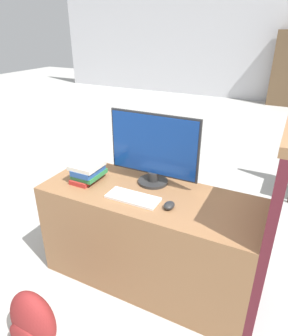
{
  "coord_description": "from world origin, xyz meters",
  "views": [
    {
      "loc": [
        0.76,
        -1.27,
        1.75
      ],
      "look_at": [
        -0.02,
        0.26,
        0.93
      ],
      "focal_mm": 32.0,
      "sensor_mm": 36.0,
      "label": 1
    }
  ],
  "objects_px": {
    "keyboard": "(133,198)",
    "mouse": "(169,205)",
    "monitor": "(153,149)",
    "book_stack": "(88,172)",
    "backpack": "(32,322)"
  },
  "relations": [
    {
      "from": "keyboard",
      "to": "mouse",
      "type": "bearing_deg",
      "value": 0.97
    },
    {
      "from": "monitor",
      "to": "keyboard",
      "type": "height_order",
      "value": "monitor"
    },
    {
      "from": "monitor",
      "to": "book_stack",
      "type": "height_order",
      "value": "monitor"
    },
    {
      "from": "book_stack",
      "to": "backpack",
      "type": "xyz_separation_m",
      "value": [
        0.12,
        -0.78,
        -0.6
      ]
    },
    {
      "from": "keyboard",
      "to": "book_stack",
      "type": "relative_size",
      "value": 1.38
    },
    {
      "from": "mouse",
      "to": "book_stack",
      "type": "distance_m",
      "value": 0.67
    },
    {
      "from": "keyboard",
      "to": "backpack",
      "type": "height_order",
      "value": "keyboard"
    },
    {
      "from": "mouse",
      "to": "monitor",
      "type": "bearing_deg",
      "value": 132.03
    },
    {
      "from": "backpack",
      "to": "keyboard",
      "type": "bearing_deg",
      "value": 67.33
    },
    {
      "from": "book_stack",
      "to": "mouse",
      "type": "bearing_deg",
      "value": -6.85
    },
    {
      "from": "book_stack",
      "to": "monitor",
      "type": "bearing_deg",
      "value": 22.09
    },
    {
      "from": "monitor",
      "to": "mouse",
      "type": "xyz_separation_m",
      "value": [
        0.23,
        -0.26,
        -0.24
      ]
    },
    {
      "from": "mouse",
      "to": "backpack",
      "type": "distance_m",
      "value": 1.04
    },
    {
      "from": "monitor",
      "to": "mouse",
      "type": "bearing_deg",
      "value": -47.97
    },
    {
      "from": "mouse",
      "to": "keyboard",
      "type": "bearing_deg",
      "value": -179.03
    }
  ]
}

